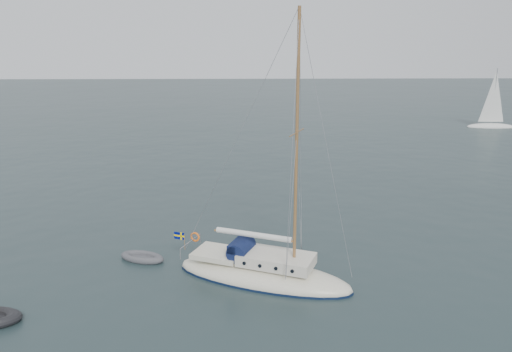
{
  "coord_description": "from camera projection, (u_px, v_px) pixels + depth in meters",
  "views": [
    {
      "loc": [
        -2.1,
        -25.16,
        11.86
      ],
      "look_at": [
        -1.41,
        0.0,
        5.15
      ],
      "focal_mm": 35.0,
      "sensor_mm": 36.0,
      "label": 1
    }
  ],
  "objects": [
    {
      "name": "ground",
      "position": [
        282.0,
        266.0,
        27.41
      ],
      "size": [
        300.0,
        300.0,
        0.0
      ],
      "primitive_type": "plane",
      "color": "black",
      "rests_on": "ground"
    },
    {
      "name": "sailboat",
      "position": [
        263.0,
        260.0,
        25.62
      ],
      "size": [
        9.89,
        2.96,
        14.09
      ],
      "rotation": [
        0.0,
        0.0,
        -0.39
      ],
      "color": "beige",
      "rests_on": "ground"
    },
    {
      "name": "dinghy",
      "position": [
        142.0,
        257.0,
        28.15
      ],
      "size": [
        2.66,
        1.2,
        0.38
      ],
      "rotation": [
        0.0,
        0.0,
        -0.36
      ],
      "color": "#48484D",
      "rests_on": "ground"
    },
    {
      "name": "distant_yacht_b",
      "position": [
        493.0,
        101.0,
        71.66
      ],
      "size": [
        6.77,
        3.61,
        8.97
      ],
      "rotation": [
        0.0,
        0.0,
        -0.08
      ],
      "color": "silver",
      "rests_on": "ground"
    }
  ]
}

